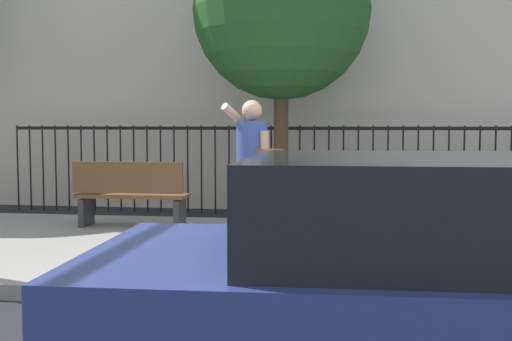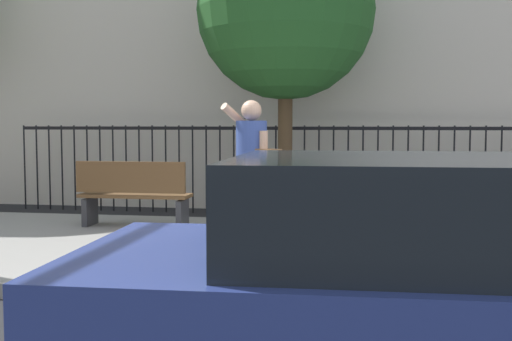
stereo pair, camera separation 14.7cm
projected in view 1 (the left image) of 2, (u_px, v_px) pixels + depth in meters
The scene contains 7 objects.
ground_plane at pixel (319, 314), 5.45m from camera, with size 60.00×60.00×0.00m, color black.
sidewalk at pixel (328, 254), 7.61m from camera, with size 28.00×4.40×0.15m, color gray.
iron_fence at pixel (336, 158), 11.19m from camera, with size 12.03×0.04×1.60m.
parked_hatchback at pixel (460, 294), 3.47m from camera, with size 4.26×1.97×1.45m.
pedestrian_on_phone at pixel (254, 167), 6.97m from camera, with size 0.71×0.66×1.74m.
street_bench at pixel (130, 193), 9.06m from camera, with size 1.60×0.45×0.95m.
street_tree_mid at pixel (281, 12), 10.42m from camera, with size 2.91×2.91×4.93m.
Camera 1 is at (0.25, -5.37, 1.63)m, focal length 44.73 mm.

